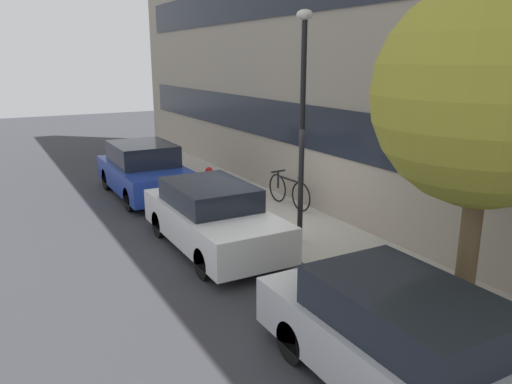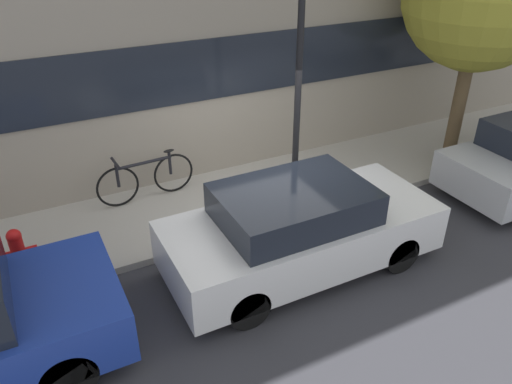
{
  "view_description": "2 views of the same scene",
  "coord_description": "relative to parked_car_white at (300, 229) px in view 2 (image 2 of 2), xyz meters",
  "views": [
    {
      "loc": [
        9.04,
        -5.01,
        3.86
      ],
      "look_at": [
        -0.27,
        0.14,
        0.99
      ],
      "focal_mm": 35.0,
      "sensor_mm": 36.0,
      "label": 1
    },
    {
      "loc": [
        -3.29,
        -6.1,
        4.74
      ],
      "look_at": [
        -0.15,
        0.03,
        0.79
      ],
      "focal_mm": 35.0,
      "sensor_mm": 36.0,
      "label": 2
    }
  ],
  "objects": [
    {
      "name": "ground_plane",
      "position": [
        -0.02,
        1.05,
        -0.68
      ],
      "size": [
        56.0,
        56.0,
        0.0
      ],
      "primitive_type": "plane",
      "color": "#333338"
    },
    {
      "name": "sidewalk_strip",
      "position": [
        -0.02,
        2.16,
        -0.63
      ],
      "size": [
        28.0,
        2.22,
        0.12
      ],
      "color": "#A8A399",
      "rests_on": "ground_plane"
    },
    {
      "name": "parked_car_white",
      "position": [
        0.0,
        0.0,
        0.0
      ],
      "size": [
        4.04,
        1.68,
        1.37
      ],
      "color": "silver",
      "rests_on": "ground_plane"
    },
    {
      "name": "fire_hydrant",
      "position": [
        -3.71,
        1.55,
        -0.19
      ],
      "size": [
        0.51,
        0.28,
        0.75
      ],
      "color": "red",
      "rests_on": "sidewalk_strip"
    },
    {
      "name": "bicycle",
      "position": [
        -1.48,
        2.82,
        -0.14
      ],
      "size": [
        1.79,
        0.44,
        0.86
      ],
      "rotation": [
        0.0,
        0.0,
        3.2
      ],
      "color": "black",
      "rests_on": "sidewalk_strip"
    },
    {
      "name": "lamp_post",
      "position": [
        0.86,
        1.6,
        2.29
      ],
      "size": [
        0.32,
        0.32,
        4.62
      ],
      "color": "black",
      "rests_on": "sidewalk_strip"
    }
  ]
}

